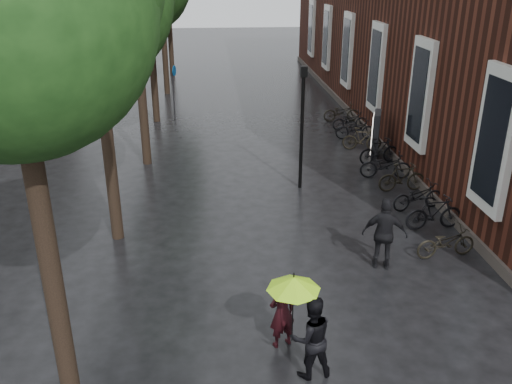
{
  "coord_description": "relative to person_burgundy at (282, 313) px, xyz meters",
  "views": [
    {
      "loc": [
        -1.42,
        -6.54,
        6.95
      ],
      "look_at": [
        -0.36,
        6.06,
        1.61
      ],
      "focal_mm": 38.0,
      "sensor_mm": 36.0,
      "label": 1
    }
  ],
  "objects": [
    {
      "name": "ad_lightbox",
      "position": [
        5.05,
        10.99,
        0.13
      ],
      "size": [
        0.27,
        1.17,
        1.76
      ],
      "rotation": [
        0.0,
        0.0,
        -0.34
      ],
      "color": "black",
      "rests_on": "ground"
    },
    {
      "name": "person_black",
      "position": [
        0.41,
        -0.86,
        0.06
      ],
      "size": [
        0.88,
        0.73,
        1.63
      ],
      "primitive_type": "imported",
      "rotation": [
        0.0,
        0.0,
        3.3
      ],
      "color": "black",
      "rests_on": "ground"
    },
    {
      "name": "lamp_post",
      "position": [
        1.65,
        8.07,
        1.7
      ],
      "size": [
        0.21,
        0.21,
        4.04
      ],
      "rotation": [
        0.0,
        0.0,
        -0.05
      ],
      "color": "black",
      "rests_on": "ground"
    },
    {
      "name": "person_burgundy",
      "position": [
        0.0,
        0.0,
        0.0
      ],
      "size": [
        0.64,
        0.54,
        1.51
      ],
      "primitive_type": "imported",
      "rotation": [
        0.0,
        0.0,
        3.52
      ],
      "color": "black",
      "rests_on": "ground"
    },
    {
      "name": "cycle_sign",
      "position": [
        -2.95,
        16.9,
        0.98
      ],
      "size": [
        0.14,
        0.48,
        2.62
      ],
      "rotation": [
        0.0,
        0.0,
        -0.26
      ],
      "color": "#262628",
      "rests_on": "ground"
    },
    {
      "name": "lime_umbrella",
      "position": [
        0.12,
        -0.53,
        0.99
      ],
      "size": [
        0.98,
        0.98,
        1.46
      ],
      "rotation": [
        0.0,
        0.0,
        -0.25
      ],
      "color": "black",
      "rests_on": "ground"
    },
    {
      "name": "pedestrian_walking",
      "position": [
        2.85,
        2.75,
        0.17
      ],
      "size": [
        1.16,
        0.74,
        1.84
      ],
      "primitive_type": "imported",
      "rotation": [
        0.0,
        0.0,
        2.85
      ],
      "color": "black",
      "rests_on": "ground"
    },
    {
      "name": "parked_bicycles",
      "position": [
        4.87,
        9.69,
        -0.3
      ],
      "size": [
        2.04,
        13.72,
        1.0
      ],
      "color": "black",
      "rests_on": "ground"
    }
  ]
}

